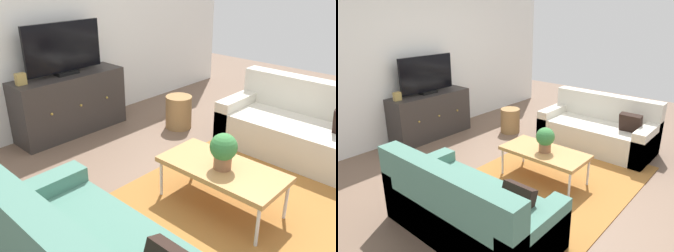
# 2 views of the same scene
# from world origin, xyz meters

# --- Properties ---
(ground_plane) EXTENTS (10.00, 10.00, 0.00)m
(ground_plane) POSITION_xyz_m (0.00, 0.00, 0.00)
(ground_plane) COLOR brown
(wall_back) EXTENTS (6.40, 0.12, 2.70)m
(wall_back) POSITION_xyz_m (0.00, 2.55, 1.35)
(wall_back) COLOR white
(wall_back) RESTS_ON ground_plane
(area_rug) EXTENTS (2.50, 1.90, 0.01)m
(area_rug) POSITION_xyz_m (0.00, -0.15, 0.01)
(area_rug) COLOR #9E662D
(area_rug) RESTS_ON ground_plane
(couch_left_side) EXTENTS (0.82, 1.70, 0.81)m
(couch_left_side) POSITION_xyz_m (-1.43, -0.10, 0.27)
(couch_left_side) COLOR #4C7A6B
(couch_left_side) RESTS_ON ground_plane
(couch_right_side) EXTENTS (0.82, 1.70, 0.81)m
(couch_right_side) POSITION_xyz_m (1.43, -0.10, 0.27)
(couch_right_side) COLOR beige
(couch_right_side) RESTS_ON ground_plane
(coffee_table) EXTENTS (0.53, 1.07, 0.41)m
(coffee_table) POSITION_xyz_m (-0.04, -0.06, 0.38)
(coffee_table) COLOR #B7844C
(coffee_table) RESTS_ON ground_plane
(potted_plant) EXTENTS (0.23, 0.23, 0.31)m
(potted_plant) POSITION_xyz_m (-0.06, -0.07, 0.58)
(potted_plant) COLOR #936042
(potted_plant) RESTS_ON coffee_table
(tv_console) EXTENTS (1.40, 0.47, 0.76)m
(tv_console) POSITION_xyz_m (-0.01, 2.27, 0.38)
(tv_console) COLOR #332D2B
(tv_console) RESTS_ON ground_plane
(flat_screen_tv) EXTENTS (1.00, 0.16, 0.62)m
(flat_screen_tv) POSITION_xyz_m (-0.01, 2.29, 1.06)
(flat_screen_tv) COLOR black
(flat_screen_tv) RESTS_ON tv_console
(mantel_clock) EXTENTS (0.11, 0.07, 0.13)m
(mantel_clock) POSITION_xyz_m (-0.59, 2.27, 0.82)
(mantel_clock) COLOR tan
(mantel_clock) RESTS_ON tv_console
(wicker_basket) EXTENTS (0.34, 0.34, 0.43)m
(wicker_basket) POSITION_xyz_m (1.02, 1.37, 0.21)
(wicker_basket) COLOR #9E7547
(wicker_basket) RESTS_ON ground_plane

